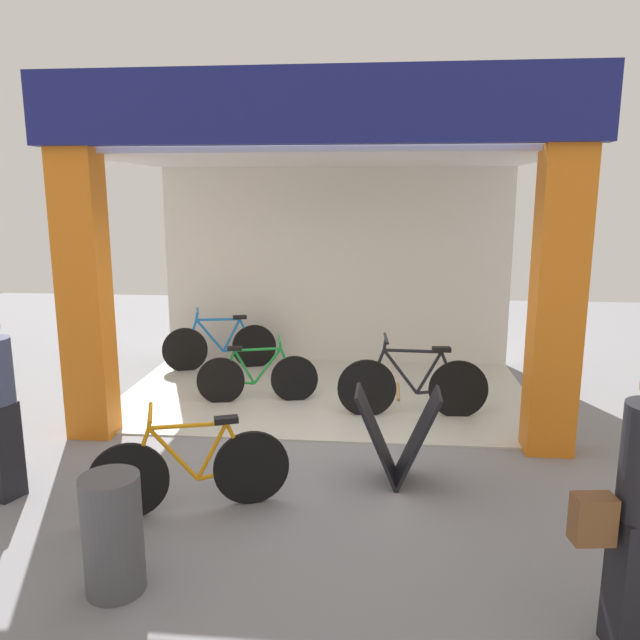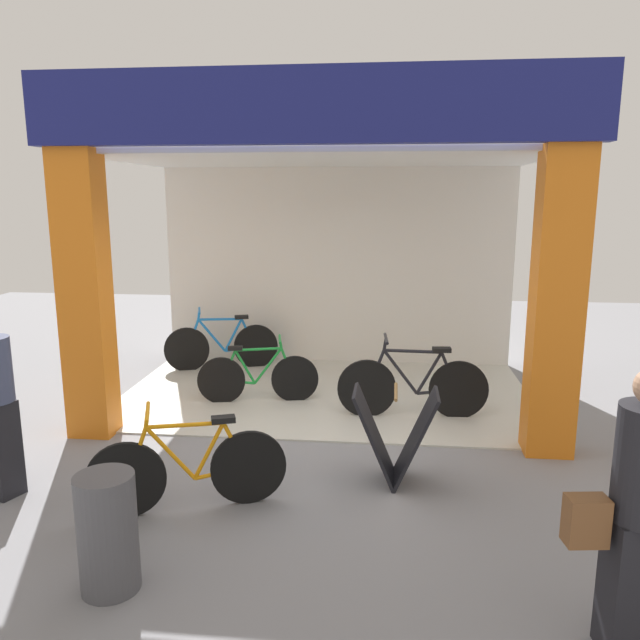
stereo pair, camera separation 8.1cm
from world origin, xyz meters
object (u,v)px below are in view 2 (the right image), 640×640
at_px(bicycle_parked_0, 189,469).
at_px(pedestrian_2, 637,513).
at_px(bicycle_inside_1, 258,377).
at_px(bicycle_inside_0, 413,386).
at_px(bicycle_inside_2, 222,345).
at_px(trash_bin, 108,533).
at_px(sandwich_board_sign, 395,437).

height_order(bicycle_parked_0, pedestrian_2, pedestrian_2).
bearing_deg(bicycle_inside_1, bicycle_inside_0, -9.77).
distance_m(bicycle_inside_2, trash_bin, 5.21).
bearing_deg(bicycle_inside_0, bicycle_inside_1, 170.23).
relative_size(bicycle_inside_2, trash_bin, 2.00).
relative_size(bicycle_inside_2, sandwich_board_sign, 1.84).
bearing_deg(bicycle_parked_0, pedestrian_2, -23.83).
relative_size(bicycle_inside_0, pedestrian_2, 1.04).
relative_size(bicycle_inside_0, bicycle_parked_0, 1.14).
height_order(pedestrian_2, trash_bin, pedestrian_2).
bearing_deg(sandwich_board_sign, bicycle_parked_0, -157.89).
distance_m(sandwich_board_sign, trash_bin, 2.57).
xyz_separation_m(bicycle_inside_2, trash_bin, (0.62, -5.17, 0.03)).
distance_m(bicycle_inside_2, bicycle_parked_0, 4.19).
height_order(bicycle_inside_0, bicycle_inside_1, bicycle_inside_0).
relative_size(sandwich_board_sign, pedestrian_2, 0.52).
xyz_separation_m(bicycle_inside_0, trash_bin, (-2.11, -3.43, 0.02)).
bearing_deg(sandwich_board_sign, bicycle_inside_0, 82.01).
xyz_separation_m(bicycle_inside_1, bicycle_parked_0, (-0.01, -2.69, 0.03)).
bearing_deg(bicycle_inside_2, bicycle_inside_1, -59.54).
distance_m(bicycle_inside_1, trash_bin, 3.76).
bearing_deg(sandwich_board_sign, trash_bin, -137.07).
bearing_deg(pedestrian_2, bicycle_parked_0, 156.17).
distance_m(bicycle_inside_0, bicycle_parked_0, 3.04).
bearing_deg(bicycle_inside_2, bicycle_inside_0, -32.51).
xyz_separation_m(bicycle_inside_1, pedestrian_2, (2.94, -3.99, 0.53)).
height_order(bicycle_inside_0, sandwich_board_sign, bicycle_inside_0).
xyz_separation_m(sandwich_board_sign, pedestrian_2, (1.28, -1.99, 0.43)).
bearing_deg(bicycle_parked_0, bicycle_inside_2, 101.29).
xyz_separation_m(bicycle_inside_0, bicycle_parked_0, (-1.91, -2.36, -0.03)).
xyz_separation_m(bicycle_inside_0, bicycle_inside_2, (-2.73, 1.74, -0.02)).
bearing_deg(sandwich_board_sign, pedestrian_2, -57.29).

